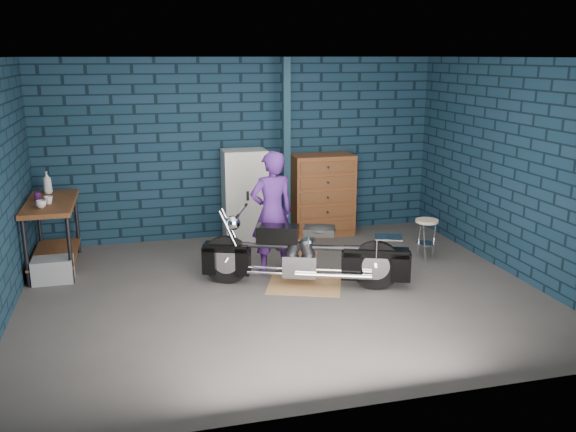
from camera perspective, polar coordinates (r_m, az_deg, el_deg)
name	(u,v)px	position (r m, az deg, el deg)	size (l,w,h in m)	color
ground	(282,293)	(7.27, -0.52, -7.19)	(6.00, 6.00, 0.00)	#494644
room_walls	(271,126)	(7.32, -1.62, 8.38)	(6.02, 5.01, 2.71)	#102738
support_post	(286,153)	(8.87, -0.16, 5.91)	(0.10, 0.10, 2.70)	#112A38
workbench	(53,235)	(8.50, -21.10, -1.69)	(0.60, 1.40, 0.91)	brown
drip_mat	(304,285)	(7.48, 1.55, -6.51)	(0.88, 0.66, 0.01)	#9C7044
motorcycle	(305,249)	(7.32, 1.58, -3.11)	(2.14, 0.58, 0.94)	black
person	(272,213)	(7.70, -1.51, 0.29)	(0.58, 0.38, 1.58)	#411D6D
storage_bin	(53,270)	(8.11, -21.12, -4.72)	(0.48, 0.34, 0.30)	gray
locker	(245,196)	(9.14, -4.05, 1.92)	(0.64, 0.46, 1.38)	silver
tool_chest	(322,195)	(9.45, 3.24, 1.98)	(0.94, 0.52, 1.25)	brown
shop_stool	(426,240)	(8.55, 12.77, -2.16)	(0.31, 0.31, 0.56)	#BEAB90
cup_a	(41,204)	(8.05, -22.11, 1.03)	(0.12, 0.12, 0.10)	#BEAB90
cup_b	(48,200)	(8.23, -21.51, 1.39)	(0.11, 0.11, 0.10)	#BEAB90
mug_purple	(38,197)	(8.44, -22.39, 1.66)	(0.08, 0.08, 0.11)	#511965
bottle	(47,182)	(8.86, -21.60, 2.95)	(0.12, 0.12, 0.30)	gray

